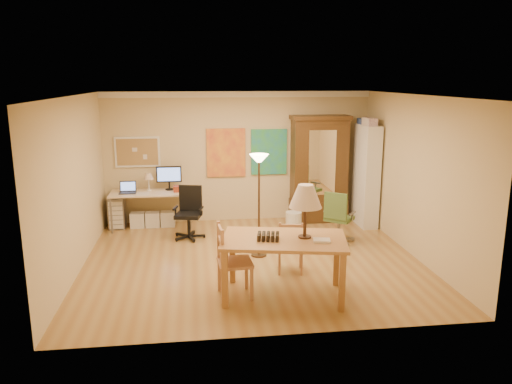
{
  "coord_description": "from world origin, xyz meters",
  "views": [
    {
      "loc": [
        -0.93,
        -7.78,
        2.96
      ],
      "look_at": [
        0.1,
        0.3,
        1.1
      ],
      "focal_mm": 35.0,
      "sensor_mm": 36.0,
      "label": 1
    }
  ],
  "objects": [
    {
      "name": "wastebin",
      "position": [
        1.0,
        1.49,
        0.2
      ],
      "size": [
        0.32,
        0.32,
        0.4
      ],
      "primitive_type": "cylinder",
      "color": "silver",
      "rests_on": "floor"
    },
    {
      "name": "crown_molding",
      "position": [
        0.0,
        2.46,
        2.64
      ],
      "size": [
        5.5,
        0.08,
        0.12
      ],
      "primitive_type": "cube",
      "color": "white",
      "rests_on": "floor"
    },
    {
      "name": "computer_desk",
      "position": [
        -1.75,
        2.16,
        0.45
      ],
      "size": [
        1.62,
        0.71,
        1.22
      ],
      "color": "beige",
      "rests_on": "floor"
    },
    {
      "name": "floor",
      "position": [
        0.0,
        0.0,
        0.0
      ],
      "size": [
        5.5,
        5.5,
        0.0
      ],
      "primitive_type": "plane",
      "color": "olive",
      "rests_on": "ground"
    },
    {
      "name": "ladder_chair_left",
      "position": [
        -0.44,
        -1.34,
        0.48
      ],
      "size": [
        0.49,
        0.51,
        1.03
      ],
      "color": "#A4724B",
      "rests_on": "floor"
    },
    {
      "name": "office_chair_black",
      "position": [
        -1.04,
        1.34,
        0.26
      ],
      "size": [
        0.61,
        0.61,
        0.99
      ],
      "color": "black",
      "rests_on": "floor"
    },
    {
      "name": "ladder_chair_back",
      "position": [
        0.52,
        -0.58,
        0.39
      ],
      "size": [
        0.45,
        0.43,
        0.84
      ],
      "color": "#A4724B",
      "rests_on": "floor"
    },
    {
      "name": "bookshelf",
      "position": [
        2.55,
        1.8,
        1.02
      ],
      "size": [
        0.31,
        0.82,
        2.05
      ],
      "color": "white",
      "rests_on": "floor"
    },
    {
      "name": "art_panel_right",
      "position": [
        0.65,
        2.47,
        1.45
      ],
      "size": [
        0.75,
        0.04,
        0.95
      ],
      "primitive_type": "cube",
      "color": "teal",
      "rests_on": "floor"
    },
    {
      "name": "corkboard",
      "position": [
        -2.05,
        2.47,
        1.5
      ],
      "size": [
        0.9,
        0.04,
        0.62
      ],
      "primitive_type": "cube",
      "color": "tan",
      "rests_on": "floor"
    },
    {
      "name": "art_panel_left",
      "position": [
        -0.25,
        2.47,
        1.45
      ],
      "size": [
        0.8,
        0.04,
        1.0
      ],
      "primitive_type": "cube",
      "color": "yellow",
      "rests_on": "floor"
    },
    {
      "name": "office_chair_green",
      "position": [
        1.68,
        0.73,
        0.26
      ],
      "size": [
        0.62,
        0.62,
        0.97
      ],
      "color": "slate",
      "rests_on": "floor"
    },
    {
      "name": "torchiere_lamp",
      "position": [
        0.14,
        0.22,
        1.4
      ],
      "size": [
        0.32,
        0.32,
        1.75
      ],
      "color": "#452D1B",
      "rests_on": "floor"
    },
    {
      "name": "armoire",
      "position": [
        1.67,
        2.24,
        0.96
      ],
      "size": [
        1.21,
        0.57,
        2.22
      ],
      "color": "#3A240F",
      "rests_on": "floor"
    },
    {
      "name": "dining_table",
      "position": [
        0.37,
        -1.42,
        1.0
      ],
      "size": [
        1.84,
        1.31,
        1.57
      ],
      "color": "brown",
      "rests_on": "floor"
    },
    {
      "name": "drawer_cart",
      "position": [
        -2.48,
        2.18,
        0.32
      ],
      "size": [
        0.32,
        0.38,
        0.63
      ],
      "color": "slate",
      "rests_on": "floor"
    }
  ]
}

